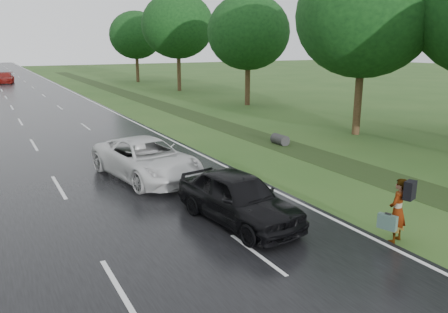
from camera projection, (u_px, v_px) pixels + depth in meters
ground at (120, 292)px, 9.35m from camera, size 220.00×220.00×0.00m
road at (3, 93)px, 47.45m from camera, size 14.00×180.00×0.04m
edge_stripe_east at (68, 90)px, 50.62m from camera, size 0.12×180.00×0.01m
center_line at (3, 93)px, 47.45m from camera, size 0.12×180.00×0.01m
drainage_ditch at (206, 120)px, 30.59m from camera, size 2.20×120.00×0.56m
tree_east_b at (364, 16)px, 24.14m from camera, size 7.60×7.60×10.11m
tree_east_c at (248, 32)px, 36.69m from camera, size 7.00×7.00×9.29m
tree_east_d at (178, 26)px, 48.11m from camera, size 8.00×8.00×10.76m
tree_east_f at (136, 35)px, 60.02m from camera, size 7.20×7.20×9.62m
pedestrian at (398, 210)px, 11.53m from camera, size 0.92×0.70×1.77m
white_pickup at (146, 159)px, 17.09m from camera, size 3.40×5.86×1.53m
dark_sedan at (238, 197)px, 12.79m from camera, size 2.39×4.70×1.53m
far_car_red at (5, 78)px, 58.97m from camera, size 2.64×5.08×1.41m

